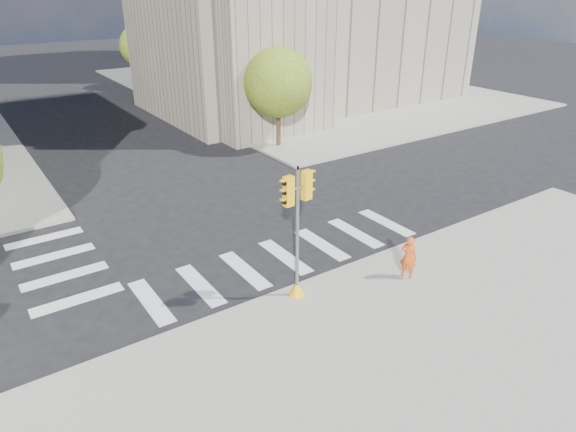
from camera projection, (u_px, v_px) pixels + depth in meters
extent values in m
plane|color=black|center=(260.00, 237.00, 21.44)|extent=(160.00, 160.00, 0.00)
cube|color=gray|center=(483.00, 396.00, 13.17)|extent=(30.00, 14.00, 0.15)
cube|color=gray|center=(295.00, 85.00, 51.10)|extent=(28.00, 40.00, 0.15)
cube|color=gray|center=(308.00, 16.00, 42.15)|extent=(26.00, 14.00, 14.00)
cube|color=gray|center=(255.00, 24.00, 34.32)|extent=(8.00, 8.00, 14.00)
cylinder|color=#382616|center=(278.00, 129.00, 32.26)|extent=(0.28, 0.28, 2.38)
sphere|color=#2F5E1B|center=(278.00, 83.00, 31.05)|extent=(4.20, 4.20, 4.20)
cylinder|color=#382616|center=(197.00, 95.00, 41.22)|extent=(0.28, 0.28, 2.52)
sphere|color=#2F5E1B|center=(194.00, 55.00, 39.91)|extent=(4.60, 4.60, 4.60)
cylinder|color=#382616|center=(144.00, 75.00, 50.26)|extent=(0.28, 0.28, 2.27)
sphere|color=#2F5E1B|center=(141.00, 46.00, 49.10)|extent=(4.00, 4.00, 4.00)
cylinder|color=black|center=(251.00, 71.00, 34.26)|extent=(0.12, 0.12, 8.00)
cube|color=black|center=(250.00, 7.00, 32.58)|extent=(0.35, 0.18, 0.22)
cylinder|color=black|center=(170.00, 49.00, 44.75)|extent=(0.12, 0.12, 8.00)
cube|color=black|center=(165.00, 0.00, 43.06)|extent=(0.35, 0.18, 0.22)
cone|color=yellow|center=(297.00, 288.00, 17.13)|extent=(0.56, 0.56, 0.50)
cylinder|color=gray|center=(297.00, 236.00, 16.30)|extent=(0.11, 0.11, 4.46)
cylinder|color=black|center=(298.00, 168.00, 15.34)|extent=(0.07, 0.07, 0.12)
cylinder|color=gray|center=(298.00, 188.00, 15.61)|extent=(0.90, 0.19, 0.06)
cube|color=yellow|center=(289.00, 191.00, 15.38)|extent=(0.33, 0.26, 0.95)
cube|color=yellow|center=(307.00, 185.00, 15.84)|extent=(0.33, 0.26, 0.95)
imported|color=#EA5416|center=(408.00, 257.00, 17.95)|extent=(0.59, 0.69, 1.60)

